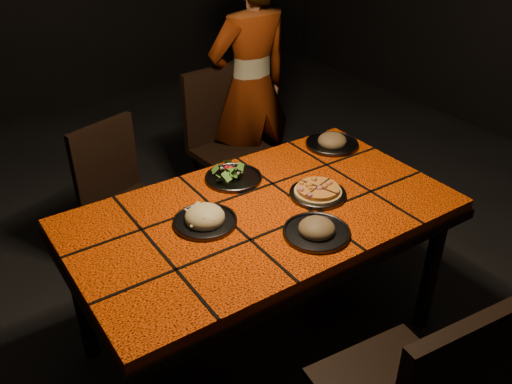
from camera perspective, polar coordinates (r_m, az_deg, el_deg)
room_shell at (r=1.96m, az=0.81°, el=16.76°), size 6.04×7.04×3.08m
dining_table at (r=2.32m, az=0.66°, el=-3.50°), size 1.62×0.92×0.75m
chair_far_left at (r=2.98m, az=-14.09°, el=0.04°), size 0.49×0.49×0.86m
chair_far_right at (r=3.38m, az=-3.30°, el=5.92°), size 0.47×0.47×0.95m
diner at (r=3.44m, az=-0.57°, el=10.88°), size 0.58×0.39×1.59m
plate_pizza at (r=2.37m, az=6.52°, el=-0.01°), size 0.26×0.26×0.04m
plate_pasta at (r=2.19m, az=-5.40°, el=-2.80°), size 0.26×0.26×0.09m
plate_salad at (r=2.48m, az=-2.40°, el=1.84°), size 0.26×0.26×0.07m
plate_mushroom_a at (r=2.13m, az=6.40°, el=-3.91°), size 0.27×0.27×0.09m
plate_mushroom_b at (r=2.81m, az=8.02°, el=5.30°), size 0.27×0.27×0.09m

